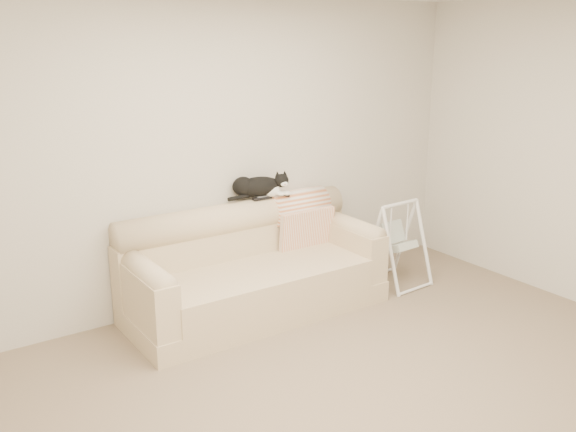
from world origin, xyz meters
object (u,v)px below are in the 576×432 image
at_px(tuxedo_cat, 259,186).
at_px(remote_b, 280,195).
at_px(baby_swing, 398,243).
at_px(sofa, 251,271).
at_px(remote_a, 262,198).

bearing_deg(tuxedo_cat, remote_b, -10.93).
xyz_separation_m(tuxedo_cat, baby_swing, (1.20, -0.52, -0.61)).
bearing_deg(baby_swing, remote_b, 154.42).
bearing_deg(sofa, baby_swing, -10.23).
xyz_separation_m(sofa, remote_b, (0.44, 0.22, 0.56)).
xyz_separation_m(remote_a, baby_swing, (1.19, -0.49, -0.51)).
bearing_deg(sofa, remote_a, 41.12).
height_order(sofa, remote_b, remote_b).
height_order(remote_b, tuxedo_cat, tuxedo_cat).
distance_m(remote_a, remote_b, 0.19).
height_order(sofa, remote_a, remote_a).
xyz_separation_m(remote_b, baby_swing, (1.01, -0.48, -0.51)).
distance_m(sofa, tuxedo_cat, 0.75).
distance_m(remote_b, baby_swing, 1.22).
height_order(remote_a, remote_b, remote_a).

